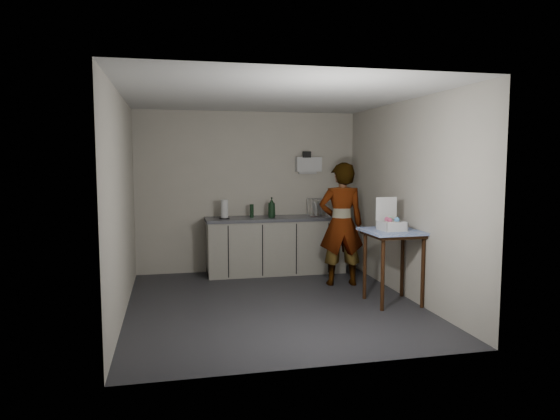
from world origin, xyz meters
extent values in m
plane|color=#2C2B31|center=(0.00, 0.00, 0.00)|extent=(4.00, 4.00, 0.00)
cube|color=beige|center=(0.00, 1.99, 1.30)|extent=(3.60, 0.02, 2.60)
cube|color=beige|center=(1.79, 0.00, 1.30)|extent=(0.02, 4.00, 2.60)
cube|color=beige|center=(-1.79, 0.00, 1.30)|extent=(0.02, 4.00, 2.60)
cube|color=white|center=(0.00, 0.00, 2.60)|extent=(3.60, 4.00, 0.01)
cube|color=black|center=(0.40, 1.70, 0.04)|extent=(2.20, 0.52, 0.08)
cube|color=#A6A094|center=(0.40, 1.70, 0.43)|extent=(2.20, 0.58, 0.86)
cube|color=#46474F|center=(0.40, 1.70, 0.89)|extent=(2.24, 0.62, 0.05)
cube|color=black|center=(-0.40, 1.41, 0.43)|extent=(0.02, 0.01, 0.80)
cube|color=black|center=(0.13, 1.41, 0.43)|extent=(0.02, 0.01, 0.80)
cube|color=black|center=(0.67, 1.41, 0.43)|extent=(0.01, 0.01, 0.80)
cube|color=black|center=(1.20, 1.41, 0.43)|extent=(0.02, 0.01, 0.80)
cube|color=silver|center=(1.00, 1.92, 1.75)|extent=(0.42, 0.16, 0.24)
cube|color=silver|center=(1.00, 1.97, 1.61)|extent=(0.30, 0.06, 0.04)
cube|color=black|center=(0.95, 1.83, 1.91)|extent=(0.14, 0.02, 0.10)
cylinder|color=#33180B|center=(1.24, -0.57, 0.43)|extent=(0.05, 0.05, 0.87)
cylinder|color=#33180B|center=(1.77, -0.56, 0.43)|extent=(0.05, 0.05, 0.87)
cylinder|color=#33180B|center=(1.23, -0.04, 0.43)|extent=(0.05, 0.05, 0.87)
cylinder|color=#33180B|center=(1.76, -0.03, 0.43)|extent=(0.05, 0.05, 0.87)
cube|color=#33180B|center=(1.50, -0.30, 0.89)|extent=(0.66, 0.66, 0.04)
cube|color=#1B42A6|center=(1.50, -0.30, 0.93)|extent=(0.74, 0.74, 0.03)
imported|color=#B2A593|center=(1.17, 0.75, 0.89)|extent=(0.70, 0.51, 1.79)
imported|color=black|center=(0.32, 1.65, 1.07)|extent=(0.13, 0.13, 0.32)
cylinder|color=red|center=(0.35, 1.75, 0.97)|extent=(0.07, 0.07, 0.13)
cylinder|color=black|center=(0.02, 1.72, 1.02)|extent=(0.06, 0.06, 0.21)
cylinder|color=black|center=(-0.43, 1.66, 0.92)|extent=(0.17, 0.17, 0.02)
cylinder|color=silver|center=(-0.43, 1.66, 1.07)|extent=(0.11, 0.11, 0.28)
cube|color=silver|center=(1.15, 1.70, 0.92)|extent=(0.41, 0.31, 0.02)
cylinder|color=silver|center=(0.97, 1.57, 1.06)|extent=(0.01, 0.01, 0.27)
cylinder|color=silver|center=(1.34, 1.57, 1.06)|extent=(0.01, 0.01, 0.27)
cylinder|color=silver|center=(0.97, 1.83, 1.06)|extent=(0.01, 0.01, 0.27)
cylinder|color=silver|center=(1.34, 1.83, 1.06)|extent=(0.01, 0.01, 0.27)
cylinder|color=silver|center=(1.05, 1.70, 1.04)|extent=(0.05, 0.23, 0.22)
cylinder|color=silver|center=(1.13, 1.70, 1.04)|extent=(0.05, 0.23, 0.22)
cylinder|color=silver|center=(1.21, 1.70, 1.04)|extent=(0.05, 0.23, 0.22)
cube|color=silver|center=(1.45, -0.34, 0.95)|extent=(0.31, 0.31, 0.01)
cube|color=silver|center=(1.46, -0.48, 1.01)|extent=(0.29, 0.03, 0.11)
cube|color=silver|center=(1.44, -0.20, 1.01)|extent=(0.29, 0.03, 0.11)
cube|color=silver|center=(1.31, -0.35, 1.01)|extent=(0.03, 0.29, 0.11)
cube|color=silver|center=(1.59, -0.33, 1.01)|extent=(0.03, 0.29, 0.11)
cube|color=silver|center=(1.44, -0.19, 1.21)|extent=(0.29, 0.03, 0.29)
cylinder|color=silver|center=(1.45, -0.34, 1.01)|extent=(0.19, 0.19, 0.11)
sphere|color=#DC5181|center=(1.41, -0.37, 1.08)|extent=(0.07, 0.07, 0.07)
sphere|color=#5DAEFE|center=(1.50, -0.37, 1.08)|extent=(0.07, 0.07, 0.07)
sphere|color=#5FE892|center=(1.45, -0.29, 1.08)|extent=(0.07, 0.07, 0.07)
sphere|color=#DC5181|center=(1.41, -0.30, 1.08)|extent=(0.07, 0.07, 0.07)
camera|label=1|loc=(-1.25, -6.07, 1.83)|focal=32.00mm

